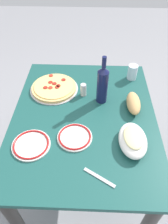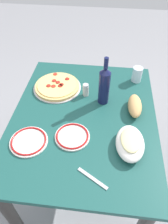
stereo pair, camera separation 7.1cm
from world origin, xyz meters
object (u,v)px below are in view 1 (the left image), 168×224
(side_plate_near, at_px, (31,145))
(pepperoni_pizza, at_px, (54,88))
(side_plate_far, at_px, (75,137))
(dining_table, at_px, (84,130))
(water_glass, at_px, (132,72))
(baked_pasta_dish, at_px, (133,139))
(wine_bottle, at_px, (102,84))
(bread_loaf, at_px, (133,103))
(spice_shaker, at_px, (83,90))

(side_plate_near, bearing_deg, pepperoni_pizza, -6.88)
(side_plate_near, relative_size, side_plate_far, 1.07)
(dining_table, xyz_separation_m, water_glass, (0.39, -0.33, 0.19))
(baked_pasta_dish, height_order, wine_bottle, wine_bottle)
(side_plate_far, bearing_deg, pepperoni_pizza, 22.36)
(wine_bottle, xyz_separation_m, bread_loaf, (-0.06, -0.20, -0.09))
(pepperoni_pizza, bearing_deg, water_glass, -74.76)
(water_glass, bearing_deg, spice_shaker, 120.19)
(wine_bottle, xyz_separation_m, side_plate_far, (-0.32, 0.15, -0.12))
(baked_pasta_dish, bearing_deg, pepperoni_pizza, 47.12)
(water_glass, xyz_separation_m, bread_loaf, (-0.31, 0.03, -0.02))
(side_plate_near, bearing_deg, spice_shaker, -31.54)
(dining_table, distance_m, wine_bottle, 0.32)
(side_plate_near, distance_m, side_plate_far, 0.24)
(wine_bottle, bearing_deg, pepperoni_pizza, 72.62)
(baked_pasta_dish, bearing_deg, bread_loaf, -7.70)
(pepperoni_pizza, xyz_separation_m, wine_bottle, (-0.10, -0.32, 0.12))
(wine_bottle, relative_size, water_glass, 3.00)
(dining_table, xyz_separation_m, wine_bottle, (0.14, -0.11, 0.27))
(side_plate_near, height_order, spice_shaker, spice_shaker)
(dining_table, bearing_deg, baked_pasta_dish, -127.48)
(dining_table, bearing_deg, side_plate_near, 130.59)
(wine_bottle, relative_size, side_plate_far, 1.66)
(bread_loaf, xyz_separation_m, spice_shaker, (0.11, 0.32, 0.01))
(pepperoni_pizza, height_order, spice_shaker, spice_shaker)
(baked_pasta_dish, relative_size, bread_loaf, 1.21)
(spice_shaker, bearing_deg, side_plate_far, 174.85)
(pepperoni_pizza, bearing_deg, wine_bottle, -107.38)
(dining_table, xyz_separation_m, side_plate_near, (-0.24, 0.27, 0.15))
(dining_table, bearing_deg, pepperoni_pizza, 41.57)
(dining_table, distance_m, baked_pasta_dish, 0.38)
(baked_pasta_dish, bearing_deg, dining_table, 52.52)
(side_plate_far, bearing_deg, side_plate_near, 104.85)
(water_glass, relative_size, spice_shaker, 1.24)
(baked_pasta_dish, xyz_separation_m, side_plate_near, (-0.03, 0.54, -0.03))
(water_glass, height_order, spice_shaker, water_glass)
(pepperoni_pizza, bearing_deg, dining_table, -138.43)
(dining_table, relative_size, side_plate_far, 5.71)
(side_plate_near, bearing_deg, wine_bottle, -45.36)
(side_plate_far, bearing_deg, water_glass, -33.63)
(dining_table, height_order, bread_loaf, bread_loaf)
(pepperoni_pizza, relative_size, bread_loaf, 1.67)
(bread_loaf, relative_size, spice_shaker, 2.28)
(water_glass, distance_m, side_plate_near, 0.88)
(wine_bottle, relative_size, spice_shaker, 3.71)
(water_glass, relative_size, side_plate_far, 0.55)
(wine_bottle, bearing_deg, water_glass, -41.87)
(bread_loaf, bearing_deg, wine_bottle, 73.04)
(baked_pasta_dish, xyz_separation_m, side_plate_far, (0.03, 0.31, -0.03))
(baked_pasta_dish, height_order, side_plate_far, baked_pasta_dish)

